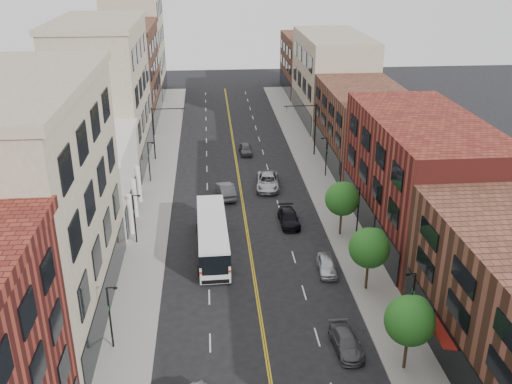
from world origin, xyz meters
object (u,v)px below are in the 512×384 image
object	(u,v)px
car_parked_mid	(346,342)
car_lane_behind	(226,190)
car_lane_c	(246,149)
city_bus	(212,234)
car_parked_far	(327,265)
car_lane_a	(289,218)
car_lane_b	(268,182)

from	to	relation	value
car_parked_mid	car_lane_behind	size ratio (longest dim) A/B	0.90
car_parked_mid	car_lane_c	world-z (taller)	car_lane_c
city_bus	car_parked_far	size ratio (longest dim) A/B	3.18
car_parked_mid	car_lane_a	world-z (taller)	car_lane_a
car_lane_behind	car_lane_c	world-z (taller)	car_lane_behind
car_lane_behind	car_lane_a	bearing A→B (deg)	121.58
car_parked_far	car_lane_b	xyz separation A→B (m)	(-3.23, 19.79, 0.15)
car_lane_behind	car_lane_b	world-z (taller)	car_lane_b
city_bus	car_lane_c	size ratio (longest dim) A/B	3.03
car_lane_c	car_lane_behind	bearing A→B (deg)	-104.43
car_lane_b	car_parked_mid	bearing A→B (deg)	-79.46
car_lane_behind	car_lane_c	bearing A→B (deg)	-110.24
car_parked_far	city_bus	bearing A→B (deg)	159.19
car_lane_a	car_lane_c	size ratio (longest dim) A/B	1.16
car_lane_a	car_lane_b	distance (m)	10.03
car_lane_behind	car_lane_c	distance (m)	15.27
car_parked_far	car_lane_a	bearing A→B (deg)	105.49
car_lane_behind	car_lane_b	xyz separation A→B (m)	(5.11, 2.29, 0.01)
car_parked_far	car_lane_a	size ratio (longest dim) A/B	0.82
car_parked_mid	car_lane_behind	xyz separation A→B (m)	(-7.60, 28.25, 0.17)
city_bus	car_parked_mid	size ratio (longest dim) A/B	2.84
car_lane_behind	city_bus	bearing A→B (deg)	74.45
car_parked_far	car_lane_b	size ratio (longest dim) A/B	0.67
city_bus	car_lane_c	world-z (taller)	city_bus
city_bus	car_parked_far	distance (m)	11.17
car_parked_mid	car_lane_c	distance (m)	43.38
car_lane_a	car_lane_c	world-z (taller)	car_lane_c
city_bus	car_parked_mid	xyz separation A→B (m)	(9.36, -15.36, -1.22)
car_lane_behind	car_lane_c	xyz separation A→B (m)	(3.30, 14.91, -0.11)
car_parked_mid	car_lane_b	world-z (taller)	car_lane_b
car_parked_far	car_lane_c	bearing A→B (deg)	102.54
car_lane_a	car_lane_b	bearing A→B (deg)	95.35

